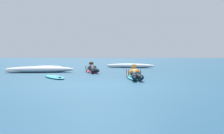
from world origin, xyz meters
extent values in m
plane|color=navy|center=(0.00, 10.00, 0.00)|extent=(120.00, 120.00, 0.00)
ellipsoid|color=#2DB2D1|center=(0.71, 2.40, 0.04)|extent=(0.63, 2.24, 0.07)
ellipsoid|color=#2DB2D1|center=(0.65, 3.46, 0.05)|extent=(0.19, 0.21, 0.06)
ellipsoid|color=orange|center=(0.71, 2.45, 0.20)|extent=(0.44, 0.68, 0.35)
ellipsoid|color=black|center=(0.73, 2.06, 0.17)|extent=(0.36, 0.30, 0.20)
cylinder|color=black|center=(0.69, 1.44, 0.14)|extent=(0.14, 0.94, 0.14)
ellipsoid|color=black|center=(0.69, 0.97, 0.14)|extent=(0.11, 0.23, 0.08)
cylinder|color=black|center=(0.85, 1.45, 0.14)|extent=(0.25, 0.95, 0.14)
ellipsoid|color=black|center=(0.90, 0.98, 0.14)|extent=(0.11, 0.23, 0.08)
cylinder|color=black|center=(0.47, 2.80, 0.12)|extent=(0.12, 0.60, 0.34)
sphere|color=tan|center=(0.45, 3.19, 0.02)|extent=(0.09, 0.09, 0.09)
cylinder|color=black|center=(0.91, 2.81, 0.12)|extent=(0.12, 0.60, 0.34)
sphere|color=tan|center=(0.89, 3.17, 0.02)|extent=(0.09, 0.09, 0.09)
sphere|color=tan|center=(0.69, 2.84, 0.38)|extent=(0.21, 0.21, 0.21)
ellipsoid|color=#AD894C|center=(0.69, 2.82, 0.41)|extent=(0.23, 0.21, 0.16)
ellipsoid|color=#E54C66|center=(-1.23, 5.93, 0.04)|extent=(0.96, 2.05, 0.07)
ellipsoid|color=#E54C66|center=(-1.46, 6.85, 0.05)|extent=(0.22, 0.24, 0.06)
ellipsoid|color=black|center=(-1.25, 5.98, 0.20)|extent=(0.54, 0.71, 0.34)
ellipsoid|color=black|center=(-1.16, 5.62, 0.17)|extent=(0.40, 0.35, 0.20)
cylinder|color=black|center=(-1.10, 5.06, 0.14)|extent=(0.28, 0.83, 0.14)
ellipsoid|color=black|center=(-1.03, 4.66, 0.14)|extent=(0.15, 0.24, 0.08)
cylinder|color=black|center=(-0.95, 5.10, 0.14)|extent=(0.37, 0.82, 0.14)
ellipsoid|color=black|center=(-0.83, 4.70, 0.14)|extent=(0.15, 0.24, 0.08)
cylinder|color=black|center=(-1.54, 6.27, 0.12)|extent=(0.22, 0.59, 0.34)
sphere|color=tan|center=(-1.63, 6.64, 0.02)|extent=(0.09, 0.09, 0.09)
cylinder|color=black|center=(-1.11, 6.36, 0.12)|extent=(0.22, 0.59, 0.34)
sphere|color=tan|center=(-1.19, 6.71, 0.02)|extent=(0.09, 0.09, 0.09)
sphere|color=tan|center=(-1.33, 6.35, 0.38)|extent=(0.21, 0.21, 0.21)
ellipsoid|color=#47331E|center=(-1.33, 6.33, 0.41)|extent=(0.26, 0.25, 0.16)
ellipsoid|color=#2DB2D1|center=(-2.16, 2.58, 0.04)|extent=(1.43, 2.16, 0.07)
cube|color=orange|center=(-2.16, 2.58, 0.07)|extent=(0.84, 1.65, 0.01)
cone|color=black|center=(-1.77, 1.77, 0.01)|extent=(0.13, 0.13, 0.16)
ellipsoid|color=white|center=(-3.62, 5.53, 0.14)|extent=(3.23, 1.40, 0.29)
ellipsoid|color=white|center=(-2.88, 5.81, 0.10)|extent=(1.17, 0.83, 0.20)
ellipsoid|color=white|center=(-4.52, 5.25, 0.08)|extent=(1.19, 0.69, 0.16)
ellipsoid|color=white|center=(0.52, 10.72, 0.14)|extent=(3.10, 1.11, 0.28)
ellipsoid|color=white|center=(1.29, 10.67, 0.10)|extent=(1.11, 0.74, 0.19)
ellipsoid|color=white|center=(-0.39, 10.83, 0.08)|extent=(1.13, 0.61, 0.15)
ellipsoid|color=white|center=(-4.54, 10.30, 0.07)|extent=(1.98, 1.19, 0.15)
ellipsoid|color=white|center=(-4.06, 10.27, 0.05)|extent=(0.70, 0.42, 0.10)
ellipsoid|color=white|center=(-5.09, 10.39, 0.04)|extent=(0.69, 0.39, 0.08)
camera|label=1|loc=(0.58, -7.95, 0.82)|focal=47.86mm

